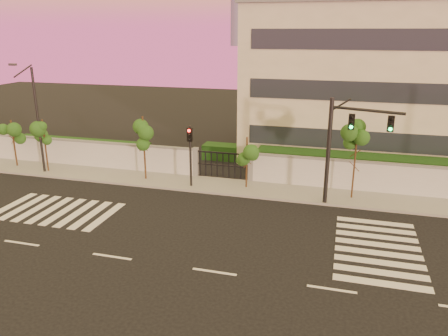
% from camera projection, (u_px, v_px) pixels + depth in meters
% --- Properties ---
extents(ground, '(120.00, 120.00, 0.00)m').
position_uv_depth(ground, '(215.00, 272.00, 19.07)').
color(ground, black).
rests_on(ground, ground).
extents(sidewalk, '(60.00, 3.00, 0.15)m').
position_uv_depth(sidewalk, '(261.00, 190.00, 28.69)').
color(sidewalk, gray).
rests_on(sidewalk, ground).
extents(perimeter_wall, '(60.00, 0.36, 2.20)m').
position_uv_depth(perimeter_wall, '(267.00, 169.00, 29.74)').
color(perimeter_wall, '#B4B7BC').
rests_on(perimeter_wall, ground).
extents(hedge_row, '(41.00, 4.25, 1.80)m').
position_uv_depth(hedge_row, '(287.00, 162.00, 32.06)').
color(hedge_row, black).
rests_on(hedge_row, ground).
extents(institutional_building, '(24.40, 12.40, 12.25)m').
position_uv_depth(institutional_building, '(400.00, 81.00, 35.10)').
color(institutional_building, beige).
rests_on(institutional_building, ground).
extents(road_markings, '(57.00, 7.62, 0.02)m').
position_uv_depth(road_markings, '(206.00, 231.00, 22.93)').
color(road_markings, silver).
rests_on(road_markings, ground).
extents(street_tree_a, '(1.38, 1.09, 3.69)m').
position_uv_depth(street_tree_a, '(13.00, 133.00, 32.81)').
color(street_tree_a, '#382314').
rests_on(street_tree_a, ground).
extents(street_tree_b, '(1.46, 1.16, 4.00)m').
position_uv_depth(street_tree_b, '(44.00, 134.00, 31.49)').
color(street_tree_b, '#382314').
rests_on(street_tree_b, ground).
extents(street_tree_c, '(1.50, 1.20, 4.57)m').
position_uv_depth(street_tree_c, '(144.00, 134.00, 29.68)').
color(street_tree_c, '#382314').
rests_on(street_tree_c, ground).
extents(street_tree_d, '(1.38, 1.10, 3.55)m').
position_uv_depth(street_tree_d, '(247.00, 151.00, 28.26)').
color(street_tree_d, '#382314').
rests_on(street_tree_d, ground).
extents(street_tree_e, '(1.32, 1.05, 4.82)m').
position_uv_depth(street_tree_e, '(357.00, 145.00, 26.16)').
color(street_tree_e, '#382314').
rests_on(street_tree_e, ground).
extents(traffic_signal_main, '(4.02, 1.39, 6.47)m').
position_uv_depth(traffic_signal_main, '(344.00, 140.00, 25.01)').
color(traffic_signal_main, black).
rests_on(traffic_signal_main, ground).
extents(traffic_signal_secondary, '(0.33, 0.33, 4.23)m').
position_uv_depth(traffic_signal_secondary, '(190.00, 149.00, 28.45)').
color(traffic_signal_secondary, black).
rests_on(traffic_signal_secondary, ground).
extents(streetlight_west, '(0.48, 1.93, 8.04)m').
position_uv_depth(streetlight_west, '(36.00, 115.00, 30.80)').
color(streetlight_west, black).
rests_on(streetlight_west, ground).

